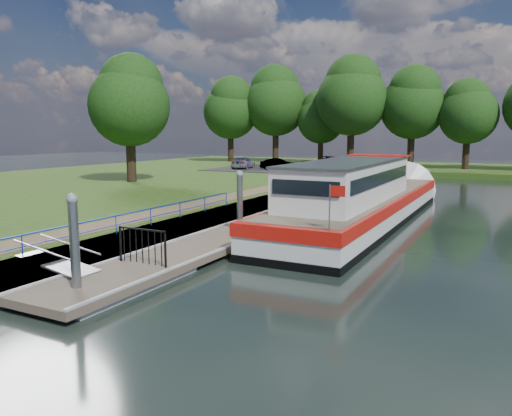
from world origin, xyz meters
The scene contains 17 objects.
ground centered at (0.00, 0.00, 0.00)m, with size 160.00×160.00×0.00m, color black.
riverbank centered at (-18.00, 15.00, 0.39)m, with size 32.00×90.00×0.78m, color #2A4614.
bank_edge centered at (-2.55, 15.00, 0.39)m, with size 1.10×90.00×0.78m, color #473D2D.
footpath centered at (-4.40, 8.00, 0.80)m, with size 1.60×40.00×0.05m, color brown.
carpark centered at (-11.00, 38.00, 0.81)m, with size 14.00×12.00×0.06m, color black.
blue_fence centered at (-2.75, 3.00, 1.31)m, with size 0.04×18.04×0.72m.
pontoon centered at (0.00, 13.00, 0.18)m, with size 2.50×30.00×0.56m.
mooring_piles centered at (0.00, 13.00, 1.28)m, with size 0.30×27.30×3.55m.
gangway centered at (-1.85, 0.50, 0.63)m, with size 2.58×1.00×0.92m.
gate_panel centered at (0.00, 2.20, 1.15)m, with size 1.85×0.05×1.15m.
barge centered at (3.60, 15.34, 1.09)m, with size 4.36×21.15×4.78m.
horizon_trees centered at (-1.61, 48.68, 7.95)m, with size 54.38×10.03×12.87m.
bank_tree_a centered at (-15.99, 20.08, 7.02)m, with size 6.12×6.12×9.72m.
car_a centered at (-7.65, 35.20, 1.39)m, with size 1.31×3.25×1.11m, color #999999.
car_b centered at (-10.93, 35.93, 1.41)m, with size 1.21×3.47×1.14m, color #999999.
car_c centered at (-15.06, 36.16, 1.43)m, with size 1.67×4.12×1.20m, color #999999.
car_d centered at (-7.63, 41.23, 1.44)m, with size 2.01×4.36×1.21m, color #999999.
Camera 1 is at (10.22, -9.77, 4.51)m, focal length 35.00 mm.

